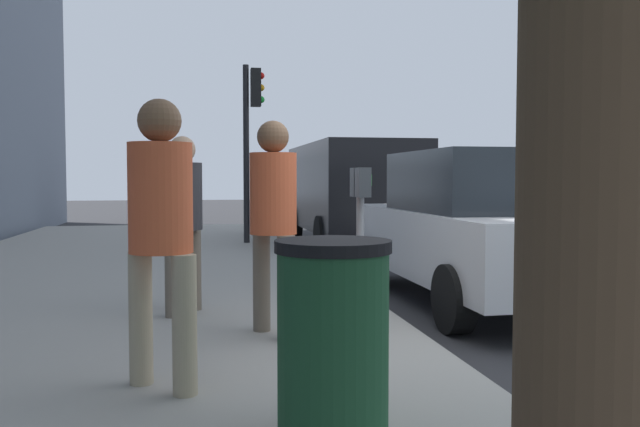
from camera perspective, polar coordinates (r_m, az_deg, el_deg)
ground_plane at (r=5.65m, az=9.51°, el=-12.04°), size 80.00×80.00×0.00m
sidewalk_slab at (r=5.44m, az=-22.54°, el=-12.02°), size 28.00×6.00×0.15m
parking_meter at (r=5.93m, az=3.48°, el=0.13°), size 0.36×0.12×1.41m
pedestrian_at_meter at (r=5.53m, az=-4.04°, el=0.40°), size 0.50×0.39×1.79m
pedestrian_bystander at (r=4.21m, az=-13.52°, el=-0.40°), size 0.42×0.43×1.80m
parking_officer at (r=6.55m, az=-11.70°, el=0.28°), size 0.47×0.38×1.72m
parked_sedan_near at (r=7.95m, az=13.57°, el=-1.16°), size 4.41×1.99×1.77m
parked_van_far at (r=14.30m, az=2.67°, el=2.21°), size 5.21×2.14×2.18m
traffic_signal at (r=13.65m, az=-5.94°, el=7.70°), size 0.24×0.44×3.60m
trash_bin at (r=3.38m, az=1.12°, el=-10.79°), size 0.59×0.59×1.01m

